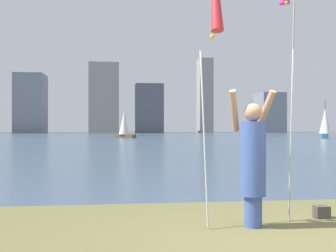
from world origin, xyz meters
TOP-DOWN VIEW (x-y plane):
  - ground at (0.00, 50.95)m, footprint 120.00×138.00m
  - person at (-0.14, 0.64)m, footprint 0.70×0.52m
  - bag at (1.07, 1.06)m, footprint 0.22×0.17m
  - sailboat_3 at (-1.07, 48.06)m, footprint 2.71×2.24m
  - sailboat_4 at (23.81, 44.34)m, footprint 2.02×2.72m
  - skyline_tower_1 at (-21.77, 94.52)m, footprint 6.48×7.99m
  - skyline_tower_2 at (-4.92, 91.77)m, footprint 6.76×4.73m
  - skyline_tower_3 at (5.55, 93.86)m, footprint 6.55×5.69m
  - skyline_tower_4 at (19.54, 95.96)m, footprint 3.31×4.63m
  - skyline_tower_5 at (36.13, 95.98)m, footprint 5.87×7.81m

SIDE VIEW (x-z plane):
  - ground at x=0.00m, z-range -0.12..0.00m
  - bag at x=1.07m, z-range 0.00..0.19m
  - person at x=-0.14m, z-range -0.02..1.89m
  - sailboat_3 at x=-1.07m, z-range -0.57..3.71m
  - sailboat_4 at x=23.81m, z-range -0.56..4.27m
  - skyline_tower_5 at x=36.13m, z-range 0.00..9.88m
  - skyline_tower_3 at x=5.55m, z-range 0.00..11.53m
  - skyline_tower_1 at x=-21.77m, z-range 0.00..13.55m
  - skyline_tower_2 at x=-4.92m, z-range 0.00..16.03m
  - skyline_tower_4 at x=19.54m, z-range 0.00..18.13m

